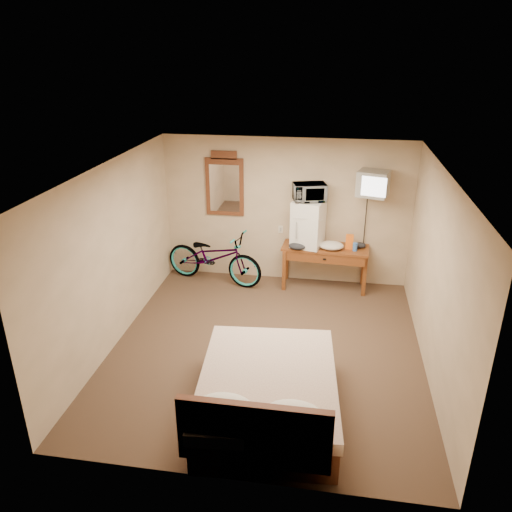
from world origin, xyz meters
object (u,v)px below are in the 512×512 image
at_px(wall_mirror, 225,185).
at_px(bicycle, 214,257).
at_px(crt_television, 373,184).
at_px(bed, 267,396).
at_px(desk, 325,254).
at_px(mini_fridge, 308,224).
at_px(microwave, 309,192).
at_px(blue_cup, 355,247).

bearing_deg(wall_mirror, bicycle, -114.71).
xyz_separation_m(crt_television, bed, (-1.19, -3.40, -1.57)).
bearing_deg(desk, mini_fridge, 173.56).
relative_size(mini_fridge, bed, 0.37).
bearing_deg(desk, microwave, 173.52).
bearing_deg(crt_television, microwave, 179.35).
height_order(mini_fridge, blue_cup, mini_fridge).
bearing_deg(microwave, crt_television, -16.09).
xyz_separation_m(desk, microwave, (-0.31, 0.03, 1.04)).
height_order(desk, bed, bed).
distance_m(microwave, crt_television, 1.01).
height_order(mini_fridge, bed, mini_fridge).
bearing_deg(bed, blue_cup, 73.31).
xyz_separation_m(bicycle, bed, (1.40, -3.33, -0.18)).
height_order(desk, mini_fridge, mini_fridge).
height_order(blue_cup, crt_television, crt_television).
height_order(microwave, bicycle, microwave).
height_order(blue_cup, bicycle, bicycle).
xyz_separation_m(mini_fridge, bicycle, (-1.60, -0.08, -0.67)).
relative_size(desk, bed, 0.70).
distance_m(mini_fridge, blue_cup, 0.86).
relative_size(microwave, blue_cup, 3.85).
distance_m(crt_television, bicycle, 2.94).
relative_size(desk, wall_mirror, 1.32).
distance_m(desk, bicycle, 1.92).
bearing_deg(bicycle, mini_fridge, -73.69).
distance_m(mini_fridge, wall_mirror, 1.57).
bearing_deg(bicycle, bed, -143.87).
bearing_deg(bicycle, crt_television, -75.07).
xyz_separation_m(desk, wall_mirror, (-1.76, 0.27, 1.04)).
height_order(wall_mirror, bed, wall_mirror).
relative_size(blue_cup, wall_mirror, 0.12).
bearing_deg(crt_television, mini_fridge, 179.36).
xyz_separation_m(microwave, bicycle, (-1.60, -0.08, -1.21)).
bearing_deg(microwave, desk, -21.92).
xyz_separation_m(mini_fridge, microwave, (0.00, 0.00, 0.53)).
xyz_separation_m(crt_television, bicycle, (-2.59, -0.07, -1.40)).
relative_size(crt_television, bed, 0.30).
xyz_separation_m(crt_television, wall_mirror, (-2.44, 0.25, -0.19)).
relative_size(microwave, bed, 0.25).
bearing_deg(mini_fridge, bed, -93.43).
xyz_separation_m(desk, bicycle, (-1.91, -0.05, -0.17)).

